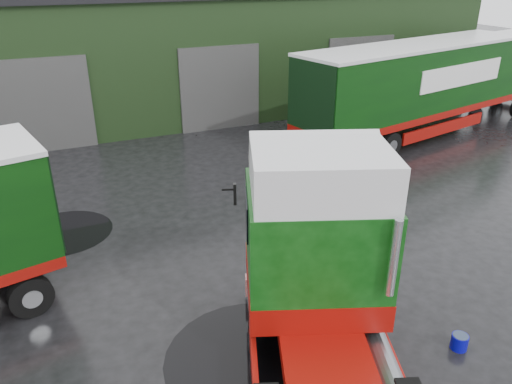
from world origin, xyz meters
TOP-DOWN VIEW (x-y plane):
  - ground at (0.00, 0.00)m, footprint 100.00×100.00m
  - warehouse at (2.00, 20.00)m, footprint 32.40×12.40m
  - hero_tractor at (-2.13, -3.00)m, footprint 5.44×7.85m
  - lorry_right at (9.67, 9.00)m, footprint 16.89×6.34m
  - wash_bucket at (1.28, -2.81)m, footprint 0.41×0.41m
  - tree_back_a at (-6.00, 30.00)m, footprint 4.40×4.40m
  - tree_back_b at (10.00, 30.00)m, footprint 4.40×4.40m
  - puddle_0 at (-2.89, -1.34)m, footprint 3.73×3.73m
  - puddle_1 at (2.59, 5.87)m, footprint 2.70×2.70m
  - puddle_4 at (-6.07, 5.95)m, footprint 2.89×2.89m

SIDE VIEW (x-z plane):
  - ground at x=0.00m, z-range 0.00..0.00m
  - puddle_0 at x=-2.89m, z-range 0.00..0.01m
  - puddle_1 at x=2.59m, z-range 0.00..0.01m
  - puddle_4 at x=-6.07m, z-range 0.00..0.01m
  - wash_bucket at x=1.28m, z-range 0.00..0.33m
  - lorry_right at x=9.67m, z-range 0.00..4.38m
  - hero_tractor at x=-2.13m, z-range 0.00..4.49m
  - warehouse at x=2.00m, z-range 0.01..6.31m
  - tree_back_b at x=10.00m, z-range 0.00..7.50m
  - tree_back_a at x=-6.00m, z-range 0.00..9.50m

